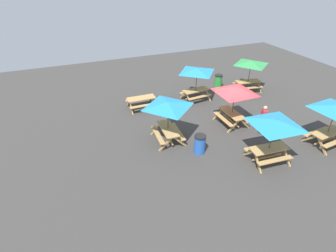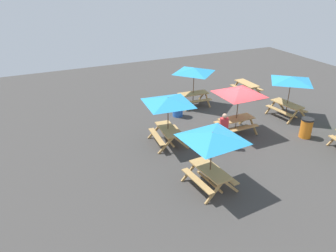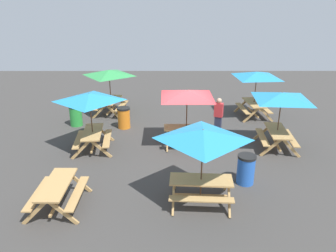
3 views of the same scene
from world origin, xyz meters
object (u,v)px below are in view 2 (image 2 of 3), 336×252
Objects in this scene: picnic_table_1 at (239,95)px; picnic_table_6 at (212,140)px; trash_bin_blue at (178,108)px; person_standing at (224,130)px; picnic_table_3 at (247,86)px; trash_bin_orange at (306,128)px; picnic_table_0 at (194,73)px; picnic_table_5 at (291,82)px; picnic_table_2 at (168,104)px.

picnic_table_1 is 4.93m from picnic_table_6.
person_standing is (4.03, 0.32, 0.39)m from trash_bin_blue.
trash_bin_orange reaches higher than picnic_table_3.
person_standing reaches higher than picnic_table_3.
picnic_table_1 is 2.89× the size of trash_bin_orange.
picnic_table_0 is 1.00× the size of picnic_table_5.
person_standing is at bearing 133.11° from picnic_table_6.
picnic_table_6 is 2.88× the size of trash_bin_orange.
trash_bin_orange is at bearing -27.48° from picnic_table_5.
picnic_table_0 is 5.31m from picnic_table_5.
picnic_table_5 reaches higher than trash_bin_orange.
picnic_table_3 is at bearing 122.80° from picnic_table_2.
trash_bin_orange is (-1.54, 6.34, -1.49)m from picnic_table_6.
picnic_table_1 is 2.89× the size of trash_bin_blue.
trash_bin_orange is at bearing -168.62° from person_standing.
picnic_table_1 is at bearing 128.64° from picnic_table_6.
picnic_table_1 is 5.96m from picnic_table_3.
picnic_table_5 is at bearing 158.36° from trash_bin_orange.
picnic_table_6 is 6.69m from trash_bin_orange.
picnic_table_2 is at bearing -34.23° from trash_bin_blue.
picnic_table_0 and picnic_table_5 have the same top height.
picnic_table_0 is 6.81m from trash_bin_orange.
trash_bin_blue is at bearing -141.78° from picnic_table_0.
picnic_table_6 is (7.48, -3.36, 0.00)m from picnic_table_0.
picnic_table_0 is at bearing 142.76° from picnic_table_2.
person_standing is at bearing -79.70° from picnic_table_5.
picnic_table_1 is 1.56× the size of picnic_table_3.
picnic_table_3 is at bearing 47.51° from picnic_table_1.
picnic_table_2 reaches higher than person_standing.
picnic_table_3 is 10.80m from picnic_table_6.
picnic_table_5 and picnic_table_6 have the same top height.
picnic_table_1 reaches higher than trash_bin_blue.
picnic_table_0 is 4.09m from picnic_table_1.
picnic_table_3 is 7.52m from person_standing.
trash_bin_blue is at bearing 150.49° from picnic_table_2.
picnic_table_0 is 5.36m from person_standing.
picnic_table_2 is 2.88× the size of trash_bin_blue.
trash_bin_blue is at bearing -137.12° from trash_bin_orange.
picnic_table_0 is 2.38× the size of trash_bin_orange.
picnic_table_3 is 5.77m from trash_bin_blue.
picnic_table_0 is at bearing -153.41° from trash_bin_orange.
picnic_table_1 is 1.00× the size of picnic_table_6.
picnic_table_6 is 2.88× the size of trash_bin_blue.
picnic_table_2 is 6.87m from trash_bin_orange.
picnic_table_1 is at bearing 30.20° from trash_bin_blue.
picnic_table_6 is at bearing 4.71° from picnic_table_2.
person_standing is (-2.38, 2.14, -1.10)m from picnic_table_6.
picnic_table_5 is at bearing -39.35° from picnic_table_0.
picnic_table_2 is at bearing 175.06° from picnic_table_6.
trash_bin_blue is 6.64m from trash_bin_orange.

